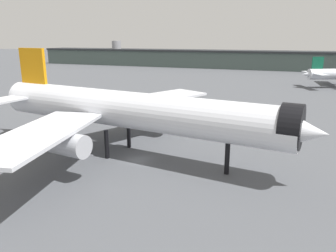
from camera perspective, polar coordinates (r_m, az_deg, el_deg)
ground at (r=56.86m, az=-5.15°, el=-5.96°), size 900.00×900.00×0.00m
airliner_near_gate at (r=57.46m, az=-6.91°, el=2.67°), size 63.19×56.74×18.40m
terminal_building at (r=236.09m, az=4.74°, el=11.64°), size 242.93×38.65×17.89m
baggage_cart_trailing at (r=94.21m, az=-13.67°, el=2.82°), size 2.45×2.01×1.82m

